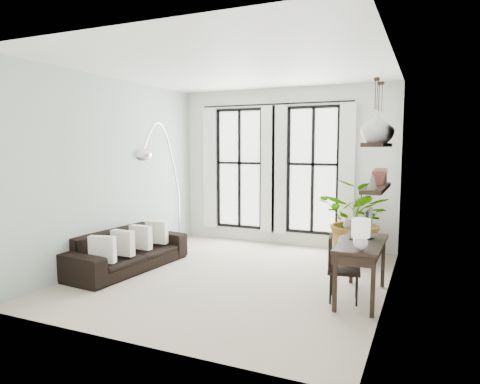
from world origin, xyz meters
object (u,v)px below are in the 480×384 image
Objects in this scene: desk_chair at (338,264)px; desk at (361,246)px; sofa at (127,250)px; arc_lamp at (162,153)px; plant at (359,219)px; buddha at (349,244)px.

desk is at bearing 15.16° from desk_chair.
sofa is 3.48m from desk_chair.
desk is at bearing -12.85° from arc_lamp.
plant is 2.09m from desk.
desk is 1.91m from buddha.
arc_lamp is at bearing -163.00° from buddha.
arc_lamp is 3.15× the size of buddha.
arc_lamp is 3.70m from buddha.
plant is at bearing 82.31° from desk_chair.
buddha is (3.20, 0.98, -1.59)m from arc_lamp.
desk_chair is at bearing -15.78° from arc_lamp.
buddha is at bearing 103.80° from desk.
desk_chair reaches higher than sofa.
plant is 1.88× the size of buddha.
sofa is at bearing -178.88° from desk.
arc_lamp is at bearing 167.15° from desk.
sofa is at bearing -147.89° from plant.
desk_chair is (-0.27, -0.12, -0.23)m from desk.
buddha is (3.30, 1.88, 0.01)m from sofa.
arc_lamp reaches higher than desk.
plant is 1.69× the size of desk_chair.
desk reaches higher than sofa.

